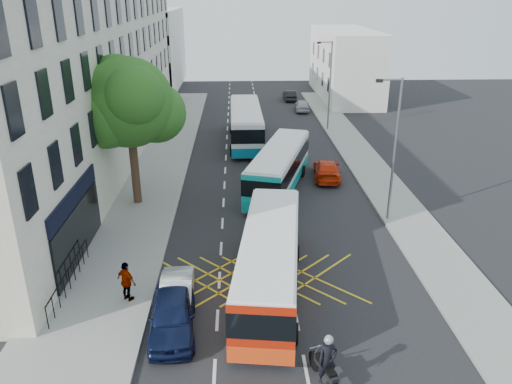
{
  "coord_description": "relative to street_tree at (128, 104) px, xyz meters",
  "views": [
    {
      "loc": [
        -2.3,
        -13.72,
        12.34
      ],
      "look_at": [
        -1.31,
        11.26,
        2.2
      ],
      "focal_mm": 35.0,
      "sensor_mm": 36.0,
      "label": 1
    }
  ],
  "objects": [
    {
      "name": "bus_near",
      "position": [
        7.55,
        -9.98,
        -4.78
      ],
      "size": [
        3.62,
        10.42,
        2.87
      ],
      "rotation": [
        0.0,
        0.0,
        -0.12
      ],
      "color": "silver",
      "rests_on": "ground"
    },
    {
      "name": "railings",
      "position": [
        -1.19,
        -9.67,
        -5.57
      ],
      "size": [
        0.08,
        5.6,
        1.14
      ],
      "primitive_type": null,
      "color": "black",
      "rests_on": "pavement_left"
    },
    {
      "name": "red_hatchback",
      "position": [
        12.51,
        4.16,
        -5.65
      ],
      "size": [
        2.31,
        4.62,
        1.29
      ],
      "primitive_type": "imported",
      "rotation": [
        0.0,
        0.0,
        3.02
      ],
      "color": "red",
      "rests_on": "ground"
    },
    {
      "name": "distant_car_silver",
      "position": [
        13.39,
        25.2,
        -5.67
      ],
      "size": [
        1.69,
        3.76,
        1.25
      ],
      "primitive_type": "imported",
      "rotation": [
        0.0,
        0.0,
        3.08
      ],
      "color": "#ACADB4",
      "rests_on": "ground"
    },
    {
      "name": "distant_car_dark",
      "position": [
        12.6,
        30.95,
        -5.7
      ],
      "size": [
        1.38,
        3.66,
        1.19
      ],
      "primitive_type": "imported",
      "rotation": [
        0.0,
        0.0,
        3.17
      ],
      "color": "black",
      "rests_on": "ground"
    },
    {
      "name": "pavement_right",
      "position": [
        16.01,
        0.03,
        -6.22
      ],
      "size": [
        3.0,
        70.0,
        0.15
      ],
      "primitive_type": "cube",
      "color": "gray",
      "rests_on": "ground"
    },
    {
      "name": "parked_car_silver",
      "position": [
        3.61,
        -11.02,
        -5.67
      ],
      "size": [
        1.48,
        3.84,
        1.25
      ],
      "primitive_type": "imported",
      "rotation": [
        0.0,
        0.0,
        0.04
      ],
      "color": "#B4B7BD",
      "rests_on": "ground"
    },
    {
      "name": "bus_far",
      "position": [
        7.0,
        13.23,
        -4.65
      ],
      "size": [
        2.87,
        11.14,
        3.13
      ],
      "rotation": [
        0.0,
        0.0,
        0.01
      ],
      "color": "silver",
      "rests_on": "ground"
    },
    {
      "name": "pedestrian_far",
      "position": [
        1.51,
        -10.6,
        -5.25
      ],
      "size": [
        1.1,
        0.97,
        1.78
      ],
      "primitive_type": "imported",
      "rotation": [
        0.0,
        0.0,
        2.51
      ],
      "color": "gray",
      "rests_on": "pavement_left"
    },
    {
      "name": "motorbike",
      "position": [
        9.06,
        -15.7,
        -5.32
      ],
      "size": [
        0.91,
        2.26,
        2.07
      ],
      "rotation": [
        0.0,
        0.0,
        0.3
      ],
      "color": "black",
      "rests_on": "ground"
    },
    {
      "name": "lamp_near",
      "position": [
        14.71,
        -2.97,
        -1.68
      ],
      "size": [
        1.45,
        0.15,
        8.0
      ],
      "color": "slate",
      "rests_on": "pavement_right"
    },
    {
      "name": "terrace_main",
      "position": [
        -5.49,
        9.52,
        0.46
      ],
      "size": [
        8.3,
        45.0,
        13.5
      ],
      "color": "beige",
      "rests_on": "ground"
    },
    {
      "name": "ground",
      "position": [
        8.51,
        -14.97,
        -6.29
      ],
      "size": [
        120.0,
        120.0,
        0.0
      ],
      "primitive_type": "plane",
      "color": "black",
      "rests_on": "ground"
    },
    {
      "name": "parked_car_blue",
      "position": [
        3.61,
        -12.54,
        -5.55
      ],
      "size": [
        2.05,
        4.44,
        1.47
      ],
      "primitive_type": "imported",
      "rotation": [
        0.0,
        0.0,
        0.07
      ],
      "color": "#0D1434",
      "rests_on": "ground"
    },
    {
      "name": "lamp_far",
      "position": [
        14.71,
        17.03,
        -1.68
      ],
      "size": [
        1.45,
        0.15,
        8.0
      ],
      "color": "slate",
      "rests_on": "pavement_right"
    },
    {
      "name": "distant_car_grey",
      "position": [
        7.46,
        25.86,
        -5.7
      ],
      "size": [
        2.22,
        4.35,
        1.18
      ],
      "primitive_type": "imported",
      "rotation": [
        0.0,
        0.0,
        -0.06
      ],
      "color": "#3D3F45",
      "rests_on": "ground"
    },
    {
      "name": "street_tree",
      "position": [
        0.0,
        0.0,
        0.0
      ],
      "size": [
        6.3,
        5.7,
        8.8
      ],
      "color": "#382619",
      "rests_on": "pavement_left"
    },
    {
      "name": "terrace_far",
      "position": [
        -5.49,
        40.03,
        -1.29
      ],
      "size": [
        8.0,
        20.0,
        10.0
      ],
      "primitive_type": "cube",
      "color": "silver",
      "rests_on": "ground"
    },
    {
      "name": "pavement_left",
      "position": [
        0.01,
        0.03,
        -6.22
      ],
      "size": [
        5.0,
        70.0,
        0.15
      ],
      "primitive_type": "cube",
      "color": "gray",
      "rests_on": "ground"
    },
    {
      "name": "building_right",
      "position": [
        19.51,
        33.03,
        -2.29
      ],
      "size": [
        6.0,
        18.0,
        8.0
      ],
      "primitive_type": "cube",
      "color": "silver",
      "rests_on": "ground"
    },
    {
      "name": "bus_mid",
      "position": [
        8.95,
        2.2,
        -4.8
      ],
      "size": [
        5.13,
        10.31,
        2.83
      ],
      "rotation": [
        0.0,
        0.0,
        -0.29
      ],
      "color": "silver",
      "rests_on": "ground"
    }
  ]
}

